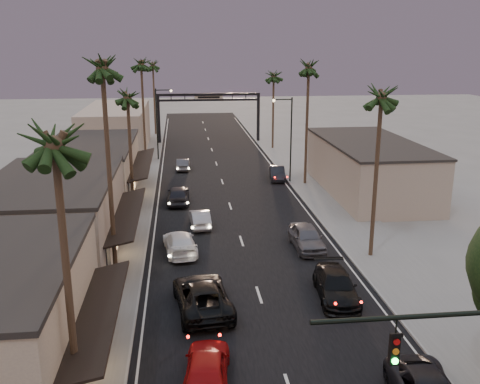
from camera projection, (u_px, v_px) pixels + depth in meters
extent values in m
plane|color=slate|center=(227.00, 197.00, 51.67)|extent=(200.00, 200.00, 0.00)
cube|color=black|center=(223.00, 184.00, 56.45)|extent=(14.00, 120.00, 0.02)
cube|color=slate|center=(137.00, 171.00, 62.11)|extent=(5.00, 92.00, 0.12)
cube|color=slate|center=(297.00, 167.00, 64.17)|extent=(5.00, 92.00, 0.12)
cube|color=gray|center=(54.00, 221.00, 36.12)|extent=(8.00, 14.00, 5.50)
cube|color=tan|center=(91.00, 171.00, 51.50)|extent=(8.00, 16.00, 5.00)
cube|color=gray|center=(117.00, 129.00, 73.38)|extent=(8.00, 20.00, 6.00)
cube|color=gray|center=(369.00, 168.00, 52.52)|extent=(8.00, 18.00, 5.00)
cylinder|color=black|center=(449.00, 315.00, 15.81)|extent=(8.40, 0.16, 0.16)
cube|color=black|center=(394.00, 349.00, 15.92)|extent=(0.28, 0.22, 1.00)
cube|color=black|center=(159.00, 120.00, 78.64)|extent=(0.40, 0.40, 7.00)
cube|color=black|center=(258.00, 118.00, 80.25)|extent=(0.40, 0.40, 7.00)
cube|color=black|center=(209.00, 95.00, 78.48)|extent=(15.20, 0.35, 0.35)
cube|color=black|center=(209.00, 100.00, 78.69)|extent=(15.20, 0.30, 0.30)
cube|color=beige|center=(209.00, 97.00, 78.57)|extent=(4.20, 0.12, 1.00)
cylinder|color=black|center=(291.00, 141.00, 56.03)|extent=(0.16, 0.16, 9.00)
cylinder|color=black|center=(282.00, 99.00, 54.77)|extent=(2.00, 0.12, 0.12)
sphere|color=#FFD899|center=(274.00, 101.00, 54.69)|extent=(0.30, 0.30, 0.30)
cylinder|color=black|center=(157.00, 125.00, 66.91)|extent=(0.16, 0.16, 9.00)
cylinder|color=black|center=(164.00, 90.00, 65.86)|extent=(2.00, 0.12, 0.12)
sphere|color=#FFD899|center=(171.00, 91.00, 65.99)|extent=(0.30, 0.30, 0.30)
cylinder|color=#38281C|center=(69.00, 293.00, 19.59)|extent=(0.28, 0.28, 11.00)
sphere|color=black|center=(53.00, 128.00, 17.95)|extent=(3.20, 3.20, 3.20)
cylinder|color=#38281C|center=(110.00, 180.00, 31.76)|extent=(0.28, 0.28, 13.00)
sphere|color=black|center=(101.00, 57.00, 29.86)|extent=(3.20, 3.20, 3.20)
cylinder|color=#38281C|center=(131.00, 157.00, 45.57)|extent=(0.28, 0.28, 10.00)
sphere|color=black|center=(127.00, 90.00, 44.06)|extent=(3.20, 3.20, 3.20)
cylinder|color=#38281C|center=(144.00, 116.00, 63.48)|extent=(0.28, 0.28, 12.00)
sphere|color=black|center=(141.00, 59.00, 61.71)|extent=(3.20, 3.20, 3.20)
cylinder|color=#38281C|center=(376.00, 180.00, 35.81)|extent=(0.28, 0.28, 11.00)
sphere|color=black|center=(382.00, 88.00, 34.17)|extent=(3.20, 3.20, 3.20)
cylinder|color=#38281C|center=(307.00, 128.00, 54.82)|extent=(0.28, 0.28, 12.00)
sphere|color=black|center=(309.00, 62.00, 53.05)|extent=(3.20, 3.20, 3.20)
cylinder|color=#38281C|center=(273.00, 113.00, 74.23)|extent=(0.28, 0.28, 10.00)
sphere|color=black|center=(274.00, 72.00, 72.73)|extent=(3.20, 3.20, 3.20)
cylinder|color=#38281C|center=(154.00, 101.00, 85.67)|extent=(0.28, 0.28, 11.00)
sphere|color=black|center=(153.00, 61.00, 84.03)|extent=(3.20, 3.20, 3.20)
imported|color=#9A0B0B|center=(207.00, 368.00, 23.05)|extent=(2.49, 5.02, 1.65)
imported|color=black|center=(202.00, 296.00, 29.62)|extent=(3.50, 6.41, 1.70)
imported|color=#98979C|center=(200.00, 218.00, 43.23)|extent=(1.72, 4.24, 1.37)
imported|color=silver|center=(180.00, 243.00, 37.77)|extent=(2.67, 5.34, 1.49)
imported|color=black|center=(178.00, 195.00, 49.46)|extent=(2.15, 4.96, 1.67)
imported|color=#414145|center=(183.00, 164.00, 62.65)|extent=(1.55, 4.08, 1.33)
imported|color=black|center=(336.00, 286.00, 30.98)|extent=(2.65, 5.52, 1.55)
imported|color=#535258|center=(307.00, 237.00, 38.54)|extent=(2.10, 4.98, 1.68)
imported|color=black|center=(277.00, 173.00, 58.11)|extent=(1.98, 4.49, 1.43)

